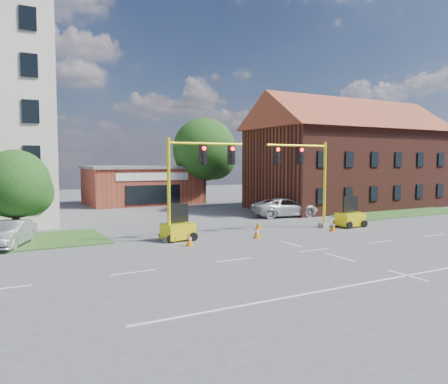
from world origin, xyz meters
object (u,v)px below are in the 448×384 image
Objects in this scene: signal_mast_west at (194,176)px; signal_mast_east at (307,174)px; trailer_west at (178,229)px; trailer_east at (350,218)px; pickup_white at (285,207)px.

signal_mast_east is (8.71, 0.00, 0.00)m from signal_mast_west.
signal_mast_west is at bearing -26.85° from trailer_west.
trailer_east is at bearing -15.34° from trailer_west.
signal_mast_east is at bearing -12.88° from trailer_west.
trailer_west is at bearing 164.45° from signal_mast_west.
signal_mast_east reaches higher than trailer_west.
trailer_east is 7.21m from pickup_white.
trailer_east is at bearing -166.07° from pickup_white.
signal_mast_east is 7.82m from pickup_white.
signal_mast_west is 13.76m from pickup_white.
signal_mast_west reaches higher than pickup_white.
signal_mast_east reaches higher than trailer_east.
trailer_west is 13.27m from trailer_east.
trailer_east is (12.27, -0.67, -3.25)m from signal_mast_west.
signal_mast_west is 2.88× the size of trailer_east.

